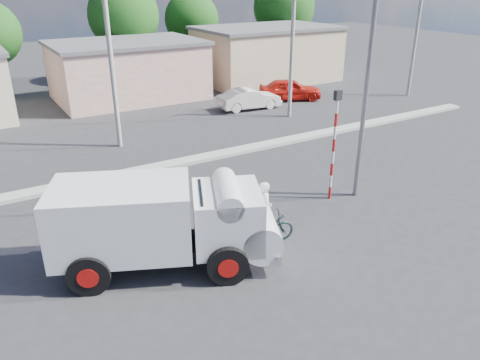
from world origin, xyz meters
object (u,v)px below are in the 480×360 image
bicycle (264,228)px  car_red (290,89)px  truck (166,221)px  cyclist (265,217)px  traffic_pole (334,137)px  car_cream (250,99)px  streetlight (365,73)px

bicycle → car_red: size_ratio=0.46×
truck → cyclist: bearing=16.5°
truck → car_red: bearing=67.6°
traffic_pole → car_cream: bearing=70.9°
cyclist → car_cream: (8.74, 14.81, -0.27)m
cyclist → car_red: 19.92m
cyclist → car_cream: cyclist is taller
car_cream → car_red: car_red is taller
cyclist → traffic_pole: size_ratio=0.44×
truck → car_cream: bearing=74.3°
truck → streetlight: size_ratio=0.78×
bicycle → streetlight: bearing=-63.6°
car_red → streetlight: bearing=177.1°
truck → car_cream: size_ratio=1.67×
bicycle → cyclist: (0.00, 0.00, 0.42)m
car_cream → car_red: bearing=-73.8°
traffic_pole → streetlight: streetlight is taller
cyclist → car_cream: size_ratio=0.46×
car_cream → car_red: 3.88m
car_red → bicycle: bearing=165.6°
car_cream → streetlight: 14.75m
car_cream → car_red: size_ratio=0.94×
car_red → traffic_pole: 16.42m
bicycle → cyclist: 0.42m
bicycle → streetlight: 6.84m
truck → car_red: 21.82m
truck → car_red: (15.81, 15.02, -0.75)m
traffic_pole → truck: bearing=-171.9°
streetlight → truck: bearing=-174.9°
car_red → traffic_pole: size_ratio=1.02×
truck → car_red: size_ratio=1.57×
bicycle → streetlight: size_ratio=0.23×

